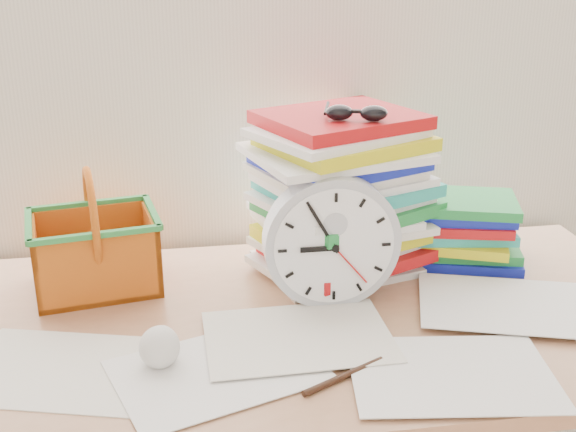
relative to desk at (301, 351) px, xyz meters
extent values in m
cube|color=#A9734F|center=(0.00, 0.00, 0.06)|extent=(1.40, 0.70, 0.03)
cylinder|color=#A9734F|center=(0.65, 0.30, -0.32)|extent=(0.04, 0.04, 0.72)
cylinder|color=#B0B4BB|center=(0.06, 0.04, 0.20)|extent=(0.25, 0.05, 0.25)
sphere|color=white|center=(-0.25, -0.13, 0.11)|extent=(0.07, 0.07, 0.07)
cylinder|color=black|center=(0.03, -0.21, 0.08)|extent=(0.15, 0.08, 0.01)
camera|label=1|loc=(-0.21, -1.15, 0.72)|focal=45.00mm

